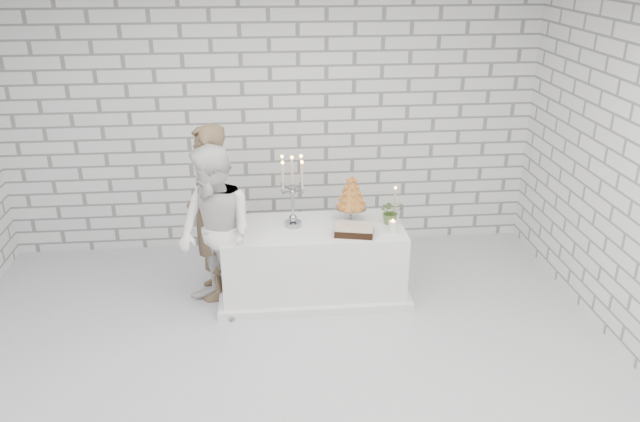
# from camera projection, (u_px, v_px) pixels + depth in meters

# --- Properties ---
(ground) EXTENTS (6.00, 5.00, 0.01)m
(ground) POSITION_uv_depth(u_px,v_px,m) (283.00, 370.00, 5.35)
(ground) COLOR silver
(ground) RESTS_ON ground
(ceiling) EXTENTS (6.00, 5.00, 0.01)m
(ceiling) POSITION_uv_depth(u_px,v_px,m) (273.00, 1.00, 4.18)
(ceiling) COLOR white
(ceiling) RESTS_ON ground
(wall_back) EXTENTS (6.00, 0.01, 3.00)m
(wall_back) POSITION_uv_depth(u_px,v_px,m) (271.00, 122.00, 7.06)
(wall_back) COLOR white
(wall_back) RESTS_ON ground
(cake_table) EXTENTS (1.80, 0.80, 0.75)m
(cake_table) POSITION_uv_depth(u_px,v_px,m) (313.00, 261.00, 6.40)
(cake_table) COLOR white
(cake_table) RESTS_ON ground
(groom) EXTENTS (0.52, 0.71, 1.79)m
(groom) POSITION_uv_depth(u_px,v_px,m) (210.00, 213.00, 6.19)
(groom) COLOR brown
(groom) RESTS_ON ground
(bride) EXTENTS (1.02, 1.04, 1.69)m
(bride) POSITION_uv_depth(u_px,v_px,m) (216.00, 234.00, 5.88)
(bride) COLOR white
(bride) RESTS_ON ground
(candelabra) EXTENTS (0.30, 0.30, 0.73)m
(candelabra) POSITION_uv_depth(u_px,v_px,m) (292.00, 192.00, 6.13)
(candelabra) COLOR #93939D
(candelabra) RESTS_ON cake_table
(croquembouche) EXTENTS (0.40, 0.40, 0.50)m
(croquembouche) POSITION_uv_depth(u_px,v_px,m) (351.00, 199.00, 6.29)
(croquembouche) COLOR #AF662B
(croquembouche) RESTS_ON cake_table
(chocolate_cake) EXTENTS (0.42, 0.34, 0.08)m
(chocolate_cake) POSITION_uv_depth(u_px,v_px,m) (354.00, 230.00, 6.09)
(chocolate_cake) COLOR black
(chocolate_cake) RESTS_ON cake_table
(pillar_candle) EXTENTS (0.08, 0.08, 0.12)m
(pillar_candle) POSITION_uv_depth(u_px,v_px,m) (393.00, 227.00, 6.11)
(pillar_candle) COLOR white
(pillar_candle) RESTS_ON cake_table
(extra_taper) EXTENTS (0.08, 0.08, 0.32)m
(extra_taper) POSITION_uv_depth(u_px,v_px,m) (395.00, 203.00, 6.40)
(extra_taper) COLOR beige
(extra_taper) RESTS_ON cake_table
(flowers) EXTENTS (0.26, 0.23, 0.26)m
(flowers) POSITION_uv_depth(u_px,v_px,m) (391.00, 211.00, 6.28)
(flowers) COLOR #3D6333
(flowers) RESTS_ON cake_table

